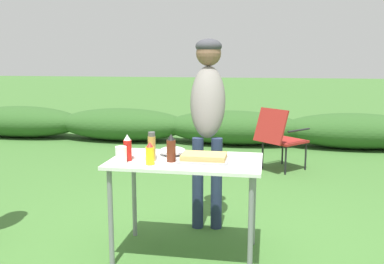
# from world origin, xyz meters

# --- Properties ---
(ground_plane) EXTENTS (60.00, 60.00, 0.00)m
(ground_plane) POSITION_xyz_m (0.00, 0.00, 0.00)
(ground_plane) COLOR #3D6B2D
(shrub_hedge) EXTENTS (14.40, 0.90, 0.58)m
(shrub_hedge) POSITION_xyz_m (0.00, 4.30, 0.29)
(shrub_hedge) COLOR #2D5623
(shrub_hedge) RESTS_ON ground
(folding_table) EXTENTS (1.10, 0.64, 0.74)m
(folding_table) POSITION_xyz_m (0.00, 0.00, 0.66)
(folding_table) COLOR silver
(folding_table) RESTS_ON ground
(food_tray) EXTENTS (0.36, 0.24, 0.06)m
(food_tray) POSITION_xyz_m (0.14, -0.04, 0.77)
(food_tray) COLOR #9E9EA3
(food_tray) RESTS_ON folding_table
(plate_stack) EXTENTS (0.21, 0.21, 0.02)m
(plate_stack) POSITION_xyz_m (-0.33, 0.03, 0.75)
(plate_stack) COLOR white
(plate_stack) RESTS_ON folding_table
(mixing_bowl) EXTENTS (0.20, 0.20, 0.06)m
(mixing_bowl) POSITION_xyz_m (-0.13, 0.13, 0.77)
(mixing_bowl) COLOR silver
(mixing_bowl) RESTS_ON folding_table
(paper_cup_stack) EXTENTS (0.08, 0.08, 0.12)m
(paper_cup_stack) POSITION_xyz_m (-0.43, -0.19, 0.80)
(paper_cup_stack) COLOR white
(paper_cup_stack) RESTS_ON folding_table
(ketchup_bottle) EXTENTS (0.06, 0.06, 0.19)m
(ketchup_bottle) POSITION_xyz_m (-0.41, -0.11, 0.83)
(ketchup_bottle) COLOR red
(ketchup_bottle) RESTS_ON folding_table
(spice_jar) EXTENTS (0.06, 0.06, 0.21)m
(spice_jar) POSITION_xyz_m (-0.24, -0.08, 0.84)
(spice_jar) COLOR #B2893D
(spice_jar) RESTS_ON folding_table
(mustard_bottle) EXTENTS (0.06, 0.06, 0.16)m
(mustard_bottle) POSITION_xyz_m (-0.22, -0.19, 0.82)
(mustard_bottle) COLOR yellow
(mustard_bottle) RESTS_ON folding_table
(bbq_sauce_bottle) EXTENTS (0.07, 0.07, 0.20)m
(bbq_sauce_bottle) POSITION_xyz_m (-0.09, -0.08, 0.84)
(bbq_sauce_bottle) COLOR #562314
(bbq_sauce_bottle) RESTS_ON folding_table
(standing_person_in_red_jacket) EXTENTS (0.35, 0.47, 1.64)m
(standing_person_in_red_jacket) POSITION_xyz_m (0.07, 0.67, 1.07)
(standing_person_in_red_jacket) COLOR #232D4C
(standing_person_in_red_jacket) RESTS_ON ground
(camp_chair_green_behind_table) EXTENTS (0.74, 0.75, 0.83)m
(camp_chair_green_behind_table) POSITION_xyz_m (0.74, 2.63, 0.47)
(camp_chair_green_behind_table) COLOR maroon
(camp_chair_green_behind_table) RESTS_ON ground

